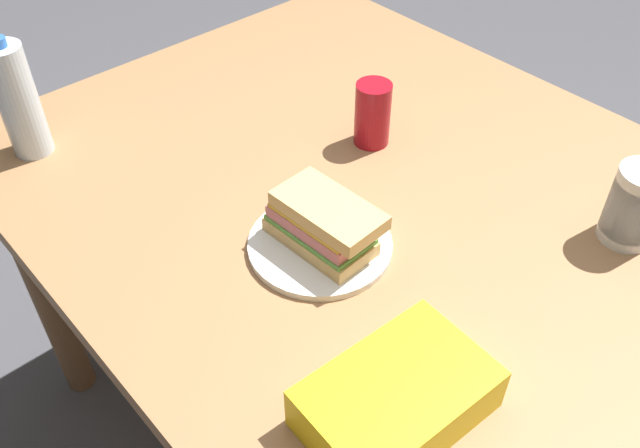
{
  "coord_description": "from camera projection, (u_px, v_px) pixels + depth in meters",
  "views": [
    {
      "loc": [
        0.48,
        -0.67,
        1.54
      ],
      "look_at": [
        -0.09,
        -0.16,
        0.83
      ],
      "focal_mm": 38.26,
      "sensor_mm": 36.0,
      "label": 1
    }
  ],
  "objects": [
    {
      "name": "water_bottle_tall",
      "position": [
        18.0,
        101.0,
        1.19
      ],
      "size": [
        0.07,
        0.07,
        0.23
      ],
      "color": "silver",
      "rests_on": "dining_table"
    },
    {
      "name": "paper_plate",
      "position": [
        320.0,
        245.0,
        1.07
      ],
      "size": [
        0.23,
        0.23,
        0.01
      ],
      "primitive_type": "cylinder",
      "color": "white",
      "rests_on": "dining_table"
    },
    {
      "name": "soda_can_red",
      "position": [
        373.0,
        114.0,
        1.24
      ],
      "size": [
        0.07,
        0.07,
        0.12
      ],
      "primitive_type": "cylinder",
      "color": "maroon",
      "rests_on": "dining_table"
    },
    {
      "name": "dining_table",
      "position": [
        426.0,
        267.0,
        1.17
      ],
      "size": [
        1.6,
        1.05,
        0.78
      ],
      "color": "#9E7047",
      "rests_on": "ground_plane"
    },
    {
      "name": "plastic_cup_stack",
      "position": [
        635.0,
        206.0,
        1.05
      ],
      "size": [
        0.08,
        0.08,
        0.13
      ],
      "color": "silver",
      "rests_on": "dining_table"
    },
    {
      "name": "sandwich",
      "position": [
        323.0,
        223.0,
        1.04
      ],
      "size": [
        0.19,
        0.11,
        0.08
      ],
      "color": "#DBB26B",
      "rests_on": "paper_plate"
    },
    {
      "name": "chip_bag",
      "position": [
        397.0,
        399.0,
        0.83
      ],
      "size": [
        0.16,
        0.24,
        0.07
      ],
      "primitive_type": "cube",
      "rotation": [
        0.0,
        0.0,
        4.65
      ],
      "color": "yellow",
      "rests_on": "dining_table"
    }
  ]
}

